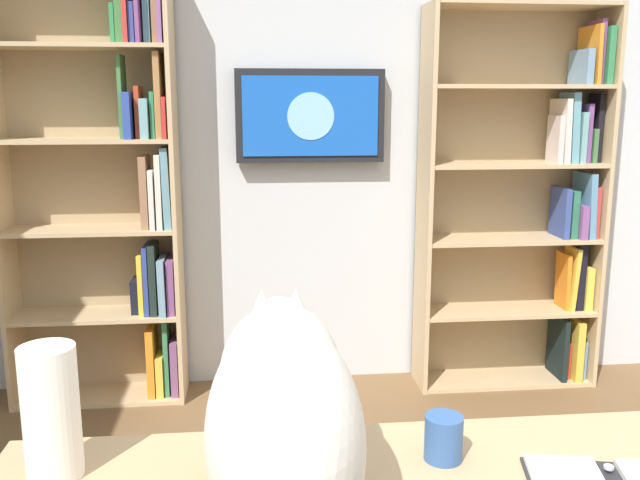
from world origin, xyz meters
name	(u,v)px	position (x,y,z in m)	size (l,w,h in m)	color
wall_back	(304,132)	(0.00, -2.23, 1.35)	(4.52, 0.06, 2.70)	silver
bookshelf_left	(530,203)	(-1.18, -2.07, 0.98)	(0.95, 0.28, 1.98)	tan
bookshelf_right	(114,186)	(0.95, -2.06, 1.10)	(0.85, 0.28, 2.21)	tan
wall_mounted_tv	(310,116)	(-0.02, -2.15, 1.43)	(0.76, 0.07, 0.47)	black
cat	(283,412)	(0.23, 0.24, 0.97)	(0.27, 0.70, 0.38)	silver
paper_towel_roll	(51,412)	(0.68, 0.07, 0.91)	(0.11, 0.11, 0.27)	white
coffee_mug	(444,438)	(-0.11, 0.08, 0.82)	(0.08, 0.08, 0.10)	#335999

